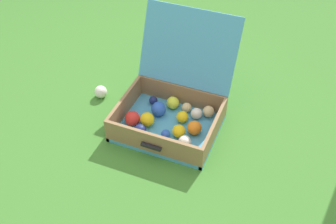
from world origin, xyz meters
TOP-DOWN VIEW (x-y plane):
  - ground_plane at (0.00, 0.00)m, footprint 16.00×16.00m
  - open_suitcase at (0.01, 0.08)m, footprint 0.54×0.63m
  - stray_ball_on_grass at (-0.47, 0.11)m, footprint 0.08×0.08m

SIDE VIEW (x-z plane):
  - ground_plane at x=0.00m, z-range 0.00..0.00m
  - stray_ball_on_grass at x=-0.47m, z-range 0.00..0.08m
  - open_suitcase at x=0.01m, z-range -0.16..0.39m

